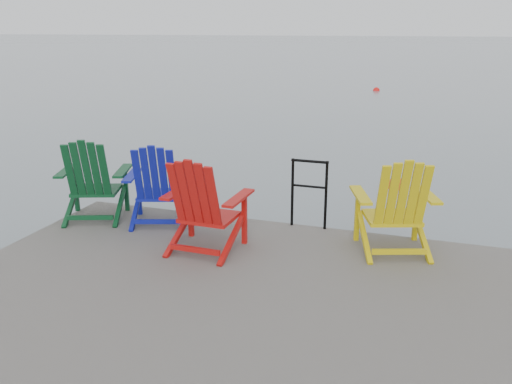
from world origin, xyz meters
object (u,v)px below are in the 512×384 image
(handrail, at_px, (309,187))
(buoy_a, at_px, (396,187))
(chair_blue, at_px, (158,184))
(chair_green, at_px, (92,179))
(buoy_b, at_px, (376,91))
(chair_red, at_px, (203,204))
(chair_yellow, at_px, (396,205))

(handrail, relative_size, buoy_a, 2.24)
(chair_blue, bearing_deg, handrail, -4.10)
(chair_green, height_order, buoy_b, chair_green)
(chair_red, height_order, buoy_b, chair_red)
(chair_blue, relative_size, chair_red, 0.96)
(chair_blue, relative_size, buoy_b, 3.27)
(handrail, xyz_separation_m, buoy_b, (-1.52, 20.98, -1.04))
(chair_green, bearing_deg, buoy_b, 66.68)
(chair_yellow, relative_size, buoy_b, 3.43)
(chair_blue, height_order, buoy_b, chair_blue)
(buoy_a, bearing_deg, handrail, -101.83)
(handrail, xyz_separation_m, chair_yellow, (1.12, -0.49, 0.03))
(chair_blue, height_order, buoy_a, chair_blue)
(handrail, bearing_deg, chair_yellow, -23.66)
(buoy_a, bearing_deg, chair_red, -109.26)
(chair_blue, bearing_deg, chair_yellow, -18.56)
(chair_red, relative_size, buoy_a, 2.81)
(chair_blue, bearing_deg, chair_green, 170.57)
(handrail, relative_size, chair_red, 0.80)
(buoy_a, bearing_deg, chair_green, -128.25)
(chair_green, relative_size, buoy_b, 3.38)
(handrail, relative_size, chair_green, 0.80)
(handrail, height_order, chair_red, chair_red)
(buoy_b, bearing_deg, handrail, -85.86)
(buoy_b, bearing_deg, chair_yellow, -82.99)
(chair_green, distance_m, chair_yellow, 3.92)
(chair_red, bearing_deg, chair_blue, 145.80)
(chair_yellow, relative_size, buoy_a, 2.83)
(handrail, relative_size, chair_blue, 0.83)
(buoy_a, relative_size, buoy_b, 1.21)
(chair_blue, distance_m, buoy_a, 5.34)
(chair_blue, xyz_separation_m, chair_yellow, (3.02, -0.01, 0.03))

